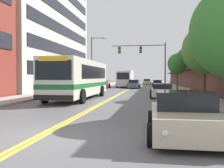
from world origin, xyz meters
name	(u,v)px	position (x,y,z in m)	size (l,w,h in m)	color
ground_plane	(132,87)	(0.00, 37.00, 0.00)	(240.00, 240.00, 0.00)	#565659
sidewalk_left	(93,87)	(-7.16, 37.00, 0.07)	(3.31, 106.00, 0.14)	#9E9B96
sidewalk_right	(174,87)	(7.16, 37.00, 0.07)	(3.31, 106.00, 0.14)	#9E9B96
centre_line	(132,87)	(0.00, 37.00, 0.00)	(0.34, 106.00, 0.01)	yellow
office_tower_left	(26,13)	(-15.05, 27.77, 11.24)	(12.08, 24.45, 22.47)	beige
storefront_row_right	(210,66)	(13.04, 37.00, 3.62)	(9.10, 68.00, 7.23)	brown
city_bus	(79,78)	(-2.59, 13.04, 1.76)	(2.95, 11.01, 3.10)	silver
car_red_parked_left_near	(102,85)	(-4.36, 31.70, 0.57)	(2.08, 4.79, 1.22)	maroon
car_silver_parked_left_mid	(94,86)	(-4.26, 25.39, 0.58)	(2.02, 4.22, 1.25)	#B7B7BC
car_champagne_parked_right_foreground	(184,116)	(4.30, 0.77, 0.62)	(2.17, 4.14, 1.35)	beige
car_dark_grey_parked_right_mid	(157,84)	(4.45, 40.48, 0.60)	(2.00, 4.34, 1.27)	#38383D
car_white_parked_right_far	(162,91)	(4.26, 15.27, 0.57)	(2.10, 4.25, 1.20)	white
car_slate_blue_moving_lead	(134,84)	(0.56, 32.90, 0.63)	(2.00, 4.86, 1.39)	#475675
car_beige_moving_second	(147,82)	(2.23, 56.32, 0.63)	(2.05, 4.23, 1.35)	#BCAD89
box_truck	(125,78)	(-1.33, 38.14, 1.62)	(2.70, 7.80, 3.10)	white
traffic_signal_mast	(146,56)	(2.61, 28.07, 4.72)	(7.55, 0.38, 6.55)	#47474C
street_lamp_left_far	(94,58)	(-4.98, 28.61, 4.55)	(2.29, 0.28, 7.62)	#47474C
street_tree_right_mid	(204,50)	(7.53, 14.08, 3.99)	(3.56, 3.56, 5.82)	brown
street_tree_right_far	(177,64)	(6.62, 26.05, 3.49)	(2.48, 2.48, 4.72)	brown
fire_hydrant	(189,94)	(5.95, 11.39, 0.59)	(0.30, 0.22, 0.91)	yellow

